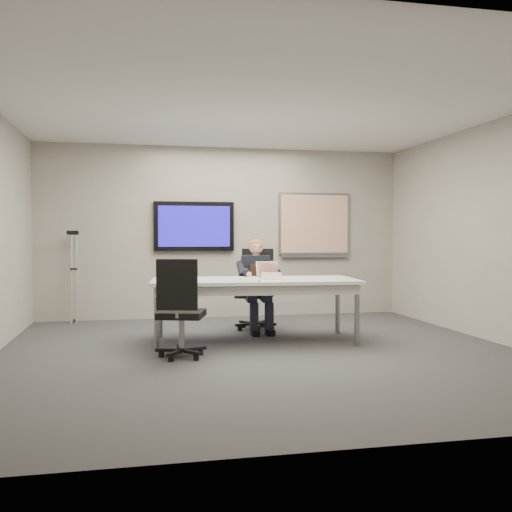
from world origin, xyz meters
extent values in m
cube|color=#323235|center=(0.00, 0.00, 0.00)|extent=(6.00, 6.00, 0.02)
cube|color=white|center=(0.00, 0.00, 2.80)|extent=(6.00, 6.00, 0.02)
cube|color=#9A958B|center=(0.00, 3.00, 1.40)|extent=(6.00, 0.02, 2.80)
cube|color=#9A958B|center=(0.00, -3.00, 1.40)|extent=(6.00, 0.02, 2.80)
cube|color=#9A958B|center=(3.00, 0.00, 1.40)|extent=(0.02, 6.00, 2.80)
cube|color=white|center=(0.05, 0.72, 0.77)|extent=(2.66, 1.29, 0.04)
cube|color=silver|center=(0.05, 0.72, 0.69)|extent=(2.55, 1.17, 0.11)
cylinder|color=gray|center=(-1.19, 0.37, 0.38)|extent=(0.06, 0.06, 0.75)
cylinder|color=gray|center=(1.21, 0.17, 0.38)|extent=(0.06, 0.06, 0.75)
cylinder|color=gray|center=(-1.12, 1.27, 0.38)|extent=(0.06, 0.06, 0.75)
cylinder|color=gray|center=(1.28, 1.07, 0.38)|extent=(0.06, 0.06, 0.75)
cube|color=black|center=(-0.50, 2.95, 1.50)|extent=(1.30, 0.08, 0.80)
cube|color=#130C87|center=(-0.50, 2.90, 1.50)|extent=(1.16, 0.01, 0.66)
cube|color=gray|center=(1.55, 2.98, 1.55)|extent=(1.25, 0.04, 1.05)
cube|color=white|center=(1.55, 2.95, 1.55)|extent=(1.18, 0.01, 0.98)
cube|color=gray|center=(1.55, 2.94, 1.00)|extent=(1.18, 0.05, 0.04)
cylinder|color=gray|center=(0.24, 1.62, 0.31)|extent=(0.07, 0.07, 0.40)
cube|color=black|center=(0.24, 1.62, 0.51)|extent=(0.65, 0.65, 0.08)
cube|color=black|center=(0.33, 1.85, 0.87)|extent=(0.45, 0.21, 0.57)
cylinder|color=gray|center=(-0.93, -0.05, 0.29)|extent=(0.06, 0.06, 0.38)
cube|color=black|center=(-0.93, -0.05, 0.48)|extent=(0.59, 0.59, 0.07)
cube|color=black|center=(-1.00, -0.27, 0.83)|extent=(0.44, 0.17, 0.54)
cube|color=black|center=(0.24, 1.59, 0.79)|extent=(0.42, 0.27, 0.55)
cube|color=#362116|center=(0.24, 1.47, 0.82)|extent=(0.21, 0.04, 0.27)
sphere|color=#E0A089|center=(0.24, 1.56, 1.18)|extent=(0.20, 0.20, 0.20)
ellipsoid|color=brown|center=(0.24, 1.57, 1.21)|extent=(0.21, 0.21, 0.18)
cube|color=silver|center=(0.29, 0.95, 0.80)|extent=(0.35, 0.30, 0.02)
cube|color=black|center=(0.29, 0.94, 0.81)|extent=(0.28, 0.23, 0.00)
cube|color=silver|center=(0.29, 1.08, 0.91)|extent=(0.30, 0.18, 0.19)
cube|color=red|center=(0.29, 1.07, 0.91)|extent=(0.26, 0.15, 0.16)
cylinder|color=black|center=(0.04, 0.40, 0.80)|extent=(0.06, 0.15, 0.01)
camera|label=1|loc=(-1.40, -6.34, 1.34)|focal=40.00mm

